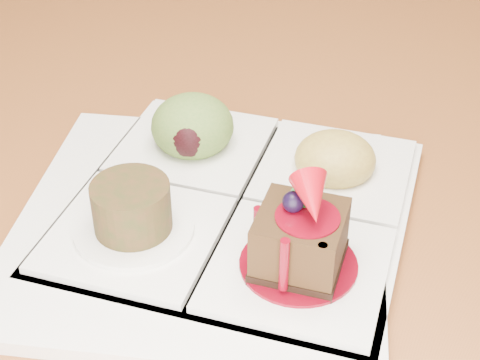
{
  "coord_description": "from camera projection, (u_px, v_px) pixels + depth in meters",
  "views": [
    {
      "loc": [
        -0.03,
        -0.74,
        1.12
      ],
      "look_at": [
        -0.06,
        -0.28,
        0.79
      ],
      "focal_mm": 55.0,
      "sensor_mm": 36.0,
      "label": 1
    }
  ],
  "objects": [
    {
      "name": "sampler_plate",
      "position": [
        239.0,
        192.0,
        0.59
      ],
      "size": [
        0.31,
        0.31,
        0.1
      ],
      "rotation": [
        0.0,
        0.0,
        -0.22
      ],
      "color": "white",
      "rests_on": "dining_table"
    },
    {
      "name": "second_plate",
      "position": [
        201.0,
        224.0,
        0.58
      ],
      "size": [
        0.3,
        0.3,
        0.01
      ],
      "primitive_type": "cube",
      "rotation": [
        0.0,
        0.0,
        -0.05
      ],
      "color": "white",
      "rests_on": "dining_table"
    },
    {
      "name": "dining_table",
      "position": [
        315.0,
        113.0,
        0.85
      ],
      "size": [
        1.0,
        1.8,
        0.75
      ],
      "color": "brown",
      "rests_on": "ground"
    }
  ]
}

